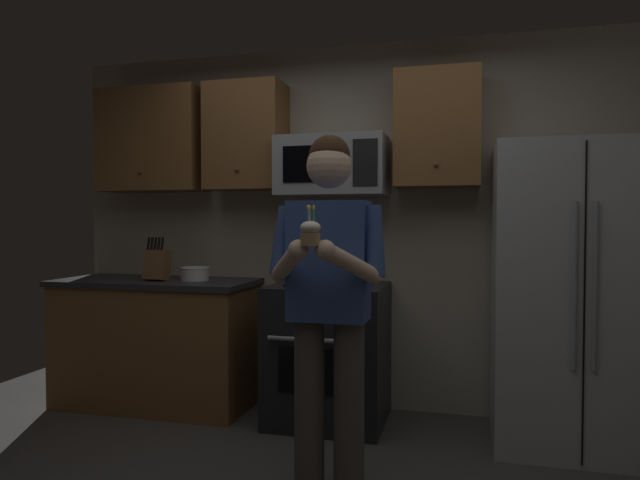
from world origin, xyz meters
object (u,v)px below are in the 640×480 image
microwave (333,166)px  bowl_large_white (195,273)px  knife_block (157,264)px  person (328,293)px  oven_range (328,353)px  cupcake (310,232)px  refrigerator (572,296)px

microwave → bowl_large_white: (-1.00, -0.08, -0.75)m
knife_block → person: (1.50, -0.97, -0.04)m
oven_range → microwave: bearing=90.0°
microwave → knife_block: (-1.26, -0.15, -0.68)m
oven_range → person: 1.16m
cupcake → refrigerator: bearing=45.6°
oven_range → bowl_large_white: 1.12m
knife_block → person: size_ratio=0.18×
oven_range → microwave: microwave is taller
bowl_large_white → microwave: bearing=4.7°
refrigerator → knife_block: (-2.76, 0.01, 0.14)m
microwave → person: bearing=-77.8°
refrigerator → bowl_large_white: 2.50m
bowl_large_white → person: size_ratio=0.12×
refrigerator → cupcake: size_ratio=10.35×
knife_block → bowl_large_white: (0.26, 0.07, -0.07)m
cupcake → microwave: bearing=99.5°
knife_block → cupcake: (1.50, -1.30, 0.26)m
microwave → bowl_large_white: bearing=-175.3°
oven_range → cupcake: size_ratio=5.36×
oven_range → cupcake: bearing=-79.7°
knife_block → cupcake: size_ratio=1.84×
cupcake → knife_block: bearing=139.2°
microwave → knife_block: microwave is taller
refrigerator → knife_block: bearing=179.8°
knife_block → bowl_large_white: 0.28m
refrigerator → bowl_large_white: (-2.50, 0.08, 0.07)m
knife_block → cupcake: bearing=-40.8°
microwave → person: size_ratio=0.42×
oven_range → refrigerator: (1.50, -0.04, 0.44)m
refrigerator → knife_block: size_ratio=5.63×
refrigerator → bowl_large_white: size_ratio=8.72×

